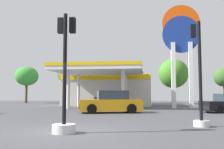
% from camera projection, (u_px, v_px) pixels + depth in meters
% --- Properties ---
extents(ground_plane, '(90.00, 90.00, 0.00)m').
position_uv_depth(ground_plane, '(66.00, 131.00, 9.47)').
color(ground_plane, '#47474C').
rests_on(ground_plane, ground).
extents(gas_station, '(10.78, 13.22, 4.26)m').
position_uv_depth(gas_station, '(107.00, 88.00, 31.35)').
color(gas_station, beige).
rests_on(gas_station, ground).
extents(station_pole_sign, '(3.84, 0.56, 10.62)m').
position_uv_depth(station_pole_sign, '(181.00, 43.00, 25.99)').
color(station_pole_sign, white).
rests_on(station_pole_sign, ground).
extents(car_2, '(4.92, 2.99, 1.65)m').
position_uv_depth(car_2, '(111.00, 103.00, 18.85)').
color(car_2, black).
rests_on(car_2, ground).
extents(traffic_signal_0, '(0.66, 0.69, 4.53)m').
position_uv_depth(traffic_signal_0, '(200.00, 90.00, 10.79)').
color(traffic_signal_0, silver).
rests_on(traffic_signal_0, ground).
extents(traffic_signal_1, '(0.82, 0.82, 4.27)m').
position_uv_depth(traffic_signal_1, '(65.00, 95.00, 8.97)').
color(traffic_signal_1, silver).
rests_on(traffic_signal_1, ground).
extents(tree_0, '(3.69, 3.69, 5.85)m').
position_uv_depth(tree_0, '(27.00, 76.00, 40.66)').
color(tree_0, brown).
rests_on(tree_0, ground).
extents(tree_1, '(2.95, 2.95, 6.11)m').
position_uv_depth(tree_1, '(67.00, 74.00, 38.44)').
color(tree_1, brown).
rests_on(tree_1, ground).
extents(tree_2, '(4.25, 4.25, 6.14)m').
position_uv_depth(tree_2, '(131.00, 77.00, 39.42)').
color(tree_2, brown).
rests_on(tree_2, ground).
extents(tree_3, '(4.27, 4.27, 6.57)m').
position_uv_depth(tree_3, '(174.00, 73.00, 36.90)').
color(tree_3, brown).
rests_on(tree_3, ground).
extents(tree_4, '(2.82, 2.82, 5.30)m').
position_uv_depth(tree_4, '(224.00, 77.00, 37.27)').
color(tree_4, brown).
rests_on(tree_4, ground).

